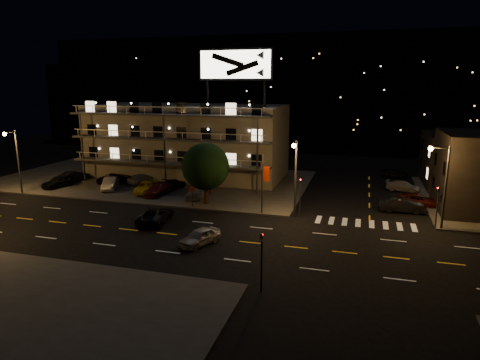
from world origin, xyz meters
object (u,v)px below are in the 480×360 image
(tree, at_px, (205,168))
(side_car_0, at_px, (403,205))
(lot_car_2, at_px, (146,187))
(lot_car_7, at_px, (142,179))
(road_car_east, at_px, (200,237))
(road_car_west, at_px, (156,215))
(lot_car_4, at_px, (197,191))

(tree, bearing_deg, side_car_0, 8.54)
(lot_car_2, xyz_separation_m, lot_car_7, (-2.99, 4.36, -0.01))
(side_car_0, relative_size, road_car_east, 1.14)
(road_car_west, bearing_deg, road_car_east, 139.48)
(lot_car_4, bearing_deg, road_car_east, -68.97)
(road_car_west, bearing_deg, lot_car_2, -62.94)
(tree, relative_size, road_car_west, 1.31)
(lot_car_7, relative_size, road_car_west, 0.85)
(lot_car_2, relative_size, side_car_0, 1.04)
(lot_car_4, relative_size, road_car_west, 0.84)
(lot_car_7, bearing_deg, tree, 167.47)
(tree, height_order, side_car_0, tree)
(lot_car_4, distance_m, road_car_east, 15.09)
(road_car_east, bearing_deg, tree, 131.03)
(lot_car_2, relative_size, lot_car_7, 1.07)
(lot_car_7, xyz_separation_m, road_car_west, (9.42, -14.26, -0.07))
(lot_car_7, relative_size, road_car_east, 1.11)
(lot_car_7, height_order, road_car_west, road_car_west)
(lot_car_7, xyz_separation_m, side_car_0, (33.33, -3.76, -0.04))
(tree, bearing_deg, road_car_east, -71.62)
(side_car_0, bearing_deg, road_car_west, 111.52)
(tree, xyz_separation_m, side_car_0, (21.35, 3.20, -3.54))
(side_car_0, distance_m, road_car_west, 26.11)
(tree, relative_size, lot_car_7, 1.54)
(road_car_east, bearing_deg, side_car_0, 63.27)
(lot_car_4, height_order, side_car_0, lot_car_4)
(side_car_0, height_order, road_car_east, side_car_0)
(lot_car_4, bearing_deg, lot_car_7, 152.89)
(lot_car_2, height_order, road_car_east, lot_car_2)
(road_car_east, height_order, road_car_west, road_car_west)
(lot_car_7, bearing_deg, road_car_east, 147.97)
(lot_car_2, xyz_separation_m, side_car_0, (30.34, 0.60, -0.06))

